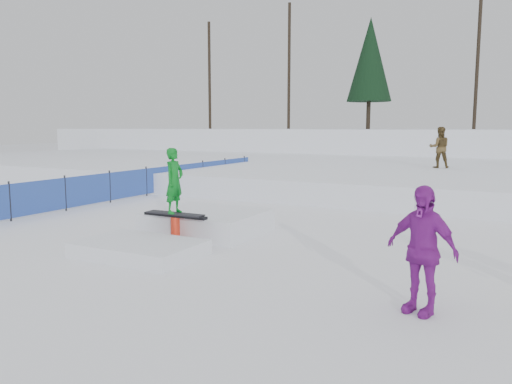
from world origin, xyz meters
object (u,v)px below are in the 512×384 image
at_px(walker_olive, 439,147).
at_px(spectator_purple, 421,250).
at_px(safety_fence, 146,181).
at_px(jib_rail_feature, 190,226).

bearing_deg(walker_olive, spectator_purple, 80.48).
xyz_separation_m(safety_fence, walker_olive, (9.26, 8.25, 1.14)).
distance_m(walker_olive, spectator_purple, 15.96).
height_order(safety_fence, walker_olive, walker_olive).
bearing_deg(jib_rail_feature, walker_olive, 74.81).
xyz_separation_m(safety_fence, spectator_purple, (11.10, -7.58, 0.34)).
distance_m(safety_fence, spectator_purple, 13.45).
bearing_deg(safety_fence, jib_rail_feature, -42.86).
bearing_deg(walker_olive, jib_rail_feature, 58.67).
height_order(safety_fence, jib_rail_feature, jib_rail_feature).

